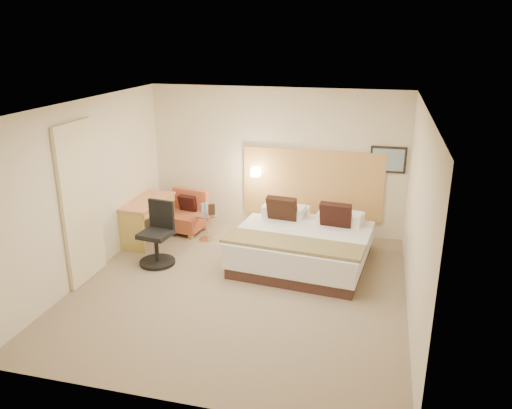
% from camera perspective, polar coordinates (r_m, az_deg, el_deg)
% --- Properties ---
extents(floor, '(4.80, 5.00, 0.02)m').
position_cam_1_polar(floor, '(7.55, -1.86, -9.61)').
color(floor, '#7E6C54').
rests_on(floor, ground).
extents(ceiling, '(4.80, 5.00, 0.02)m').
position_cam_1_polar(ceiling, '(6.69, -2.11, 11.31)').
color(ceiling, white).
rests_on(ceiling, floor).
extents(wall_back, '(4.80, 0.02, 2.70)m').
position_cam_1_polar(wall_back, '(9.34, 2.29, 5.02)').
color(wall_back, beige).
rests_on(wall_back, floor).
extents(wall_front, '(4.80, 0.02, 2.70)m').
position_cam_1_polar(wall_front, '(4.83, -10.32, -9.13)').
color(wall_front, beige).
rests_on(wall_front, floor).
extents(wall_left, '(0.02, 5.00, 2.70)m').
position_cam_1_polar(wall_left, '(7.98, -18.85, 1.56)').
color(wall_left, beige).
rests_on(wall_left, floor).
extents(wall_right, '(0.02, 5.00, 2.70)m').
position_cam_1_polar(wall_right, '(6.77, 18.03, -1.40)').
color(wall_right, beige).
rests_on(wall_right, floor).
extents(headboard_panel, '(2.60, 0.04, 1.30)m').
position_cam_1_polar(headboard_panel, '(9.30, 6.44, 2.29)').
color(headboard_panel, tan).
rests_on(headboard_panel, wall_back).
extents(art_frame, '(0.62, 0.03, 0.47)m').
position_cam_1_polar(art_frame, '(9.09, 14.86, 4.98)').
color(art_frame, black).
rests_on(art_frame, wall_back).
extents(art_canvas, '(0.54, 0.01, 0.39)m').
position_cam_1_polar(art_canvas, '(9.07, 14.86, 4.95)').
color(art_canvas, gray).
rests_on(art_canvas, wall_back).
extents(lamp_arm, '(0.02, 0.12, 0.02)m').
position_cam_1_polar(lamp_arm, '(9.38, 0.07, 3.84)').
color(lamp_arm, silver).
rests_on(lamp_arm, wall_back).
extents(lamp_shade, '(0.15, 0.15, 0.15)m').
position_cam_1_polar(lamp_shade, '(9.33, -0.02, 3.75)').
color(lamp_shade, '#FFEDC6').
rests_on(lamp_shade, wall_back).
extents(curtain, '(0.06, 0.90, 2.42)m').
position_cam_1_polar(curtain, '(7.80, -19.41, 0.09)').
color(curtain, beige).
rests_on(curtain, wall_left).
extents(bottle_a, '(0.07, 0.07, 0.18)m').
position_cam_1_polar(bottle_a, '(9.08, -6.13, -0.44)').
color(bottle_a, '#94BEE5').
rests_on(bottle_a, side_table).
extents(bottle_b, '(0.07, 0.07, 0.18)m').
position_cam_1_polar(bottle_b, '(9.11, -5.77, -0.35)').
color(bottle_b, '#8BC2D6').
rests_on(bottle_b, side_table).
extents(menu_folder, '(0.13, 0.08, 0.20)m').
position_cam_1_polar(menu_folder, '(8.98, -5.10, -0.57)').
color(menu_folder, '#392317').
rests_on(menu_folder, side_table).
extents(bed, '(2.28, 2.23, 1.02)m').
position_cam_1_polar(bed, '(8.24, 5.43, -4.49)').
color(bed, '#3A221D').
rests_on(bed, floor).
extents(lounge_chair, '(0.83, 0.76, 0.78)m').
position_cam_1_polar(lounge_chair, '(9.61, -8.06, -1.25)').
color(lounge_chair, tan).
rests_on(lounge_chair, floor).
extents(side_table, '(0.59, 0.59, 0.51)m').
position_cam_1_polar(side_table, '(9.14, -5.61, -2.39)').
color(side_table, white).
rests_on(side_table, floor).
extents(desk, '(0.63, 1.25, 0.77)m').
position_cam_1_polar(desk, '(9.21, -12.25, -0.48)').
color(desk, '#CC7F50').
rests_on(desk, floor).
extents(desk_chair, '(0.65, 0.65, 1.03)m').
position_cam_1_polar(desk_chair, '(8.31, -11.16, -3.86)').
color(desk_chair, black).
rests_on(desk_chair, floor).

